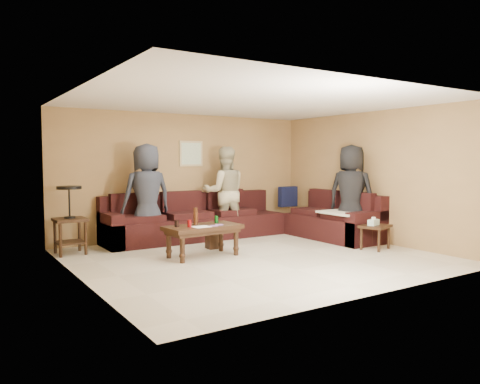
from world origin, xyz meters
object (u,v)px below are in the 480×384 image
(side_table_right, at_px, (375,228))
(person_left, at_px, (147,195))
(coffee_table, at_px, (203,230))
(waste_bin, at_px, (213,241))
(person_right, at_px, (351,193))
(sectional_sofa, at_px, (246,223))
(person_middle, at_px, (225,192))
(end_table_left, at_px, (70,219))

(side_table_right, relative_size, person_left, 0.33)
(coffee_table, bearing_deg, waste_bin, 46.70)
(side_table_right, distance_m, person_right, 0.97)
(sectional_sofa, relative_size, person_right, 2.50)
(sectional_sofa, xyz_separation_m, side_table_right, (1.33, -2.11, 0.05))
(person_middle, bearing_deg, end_table_left, 21.11)
(end_table_left, bearing_deg, person_left, 0.85)
(sectional_sofa, height_order, person_left, person_left)
(coffee_table, xyz_separation_m, person_right, (3.05, -0.32, 0.50))
(waste_bin, bearing_deg, coffee_table, -133.30)
(end_table_left, bearing_deg, person_middle, 1.41)
(coffee_table, bearing_deg, person_middle, 48.51)
(coffee_table, distance_m, side_table_right, 3.05)
(sectional_sofa, height_order, person_middle, person_middle)
(coffee_table, relative_size, person_middle, 0.69)
(waste_bin, distance_m, person_left, 1.49)
(sectional_sofa, distance_m, coffee_table, 1.83)
(side_table_right, relative_size, person_middle, 0.34)
(side_table_right, relative_size, waste_bin, 2.31)
(end_table_left, height_order, person_middle, person_middle)
(sectional_sofa, bearing_deg, waste_bin, -154.09)
(side_table_right, relative_size, person_right, 0.33)
(sectional_sofa, bearing_deg, person_middle, 117.13)
(sectional_sofa, height_order, person_right, person_right)
(end_table_left, bearing_deg, person_right, -19.44)
(end_table_left, distance_m, waste_bin, 2.46)
(end_table_left, relative_size, person_right, 0.61)
(coffee_table, xyz_separation_m, waste_bin, (0.49, 0.52, -0.30))
(side_table_right, distance_m, person_middle, 3.03)
(sectional_sofa, relative_size, side_table_right, 7.45)
(sectional_sofa, bearing_deg, person_left, 168.65)
(sectional_sofa, relative_size, person_middle, 2.53)
(end_table_left, relative_size, waste_bin, 4.21)
(end_table_left, xyz_separation_m, waste_bin, (2.26, -0.86, -0.46))
(end_table_left, height_order, person_right, person_right)
(person_left, bearing_deg, coffee_table, 105.55)
(coffee_table, height_order, waste_bin, coffee_table)
(side_table_right, bearing_deg, person_middle, 121.41)
(coffee_table, bearing_deg, end_table_left, 141.91)
(sectional_sofa, relative_size, person_left, 2.48)
(coffee_table, distance_m, person_right, 3.11)
(sectional_sofa, distance_m, side_table_right, 2.49)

